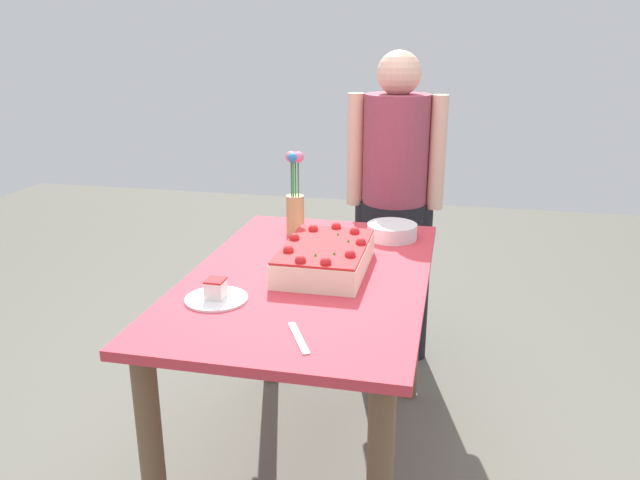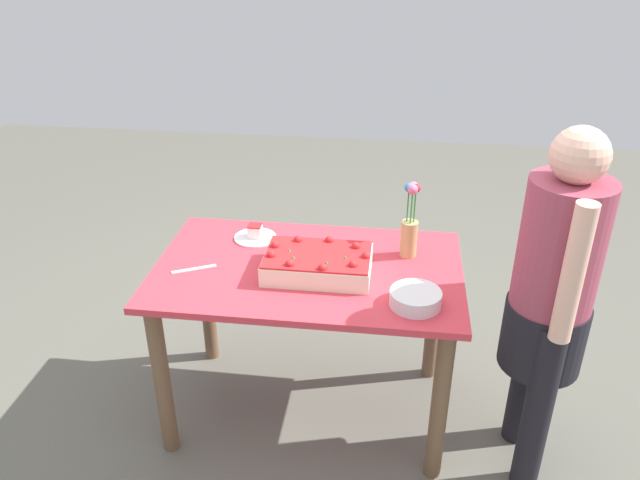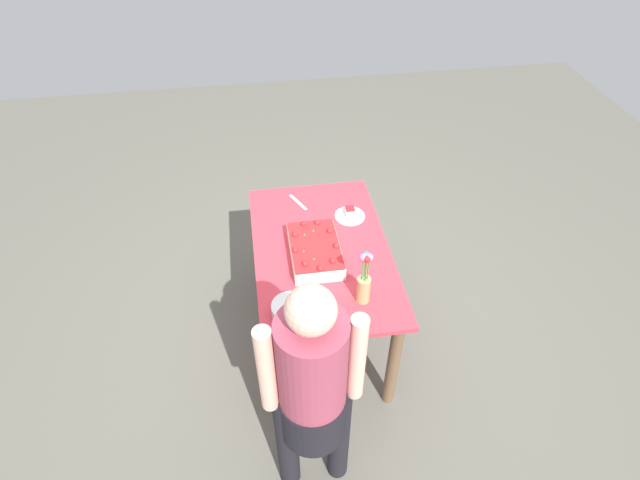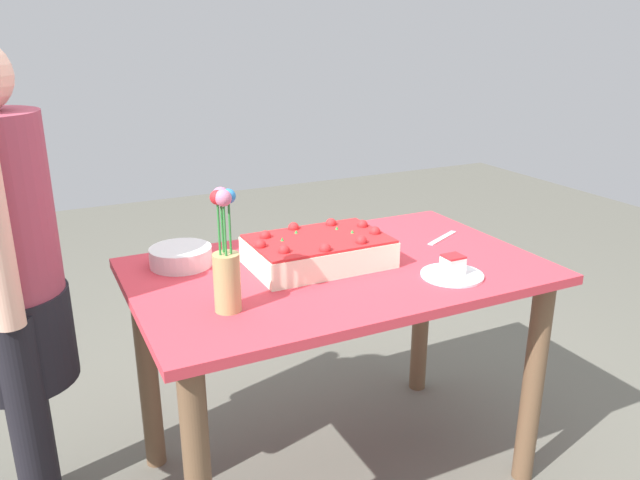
{
  "view_description": "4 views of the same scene",
  "coord_description": "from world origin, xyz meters",
  "px_view_note": "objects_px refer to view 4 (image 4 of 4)",
  "views": [
    {
      "loc": [
        -1.92,
        -0.46,
        1.55
      ],
      "look_at": [
        -0.02,
        -0.04,
        0.91
      ],
      "focal_mm": 35.0,
      "sensor_mm": 36.0,
      "label": 1
    },
    {
      "loc": [
        0.34,
        -2.24,
        2.11
      ],
      "look_at": [
        0.05,
        0.04,
        0.89
      ],
      "focal_mm": 35.0,
      "sensor_mm": 36.0,
      "label": 2
    },
    {
      "loc": [
        2.11,
        -0.34,
        2.81
      ],
      "look_at": [
        0.04,
        -0.02,
        0.9
      ],
      "focal_mm": 28.0,
      "sensor_mm": 36.0,
      "label": 3
    },
    {
      "loc": [
        0.87,
        1.64,
        1.5
      ],
      "look_at": [
        0.03,
        -0.07,
        0.85
      ],
      "focal_mm": 35.0,
      "sensor_mm": 36.0,
      "label": 4
    }
  ],
  "objects_px": {
    "sheet_cake": "(318,251)",
    "person_standing": "(6,274)",
    "flower_vase": "(226,261)",
    "serving_plate_with_slice": "(452,271)",
    "fruit_bowl": "(181,256)",
    "cake_knife": "(442,238)"
  },
  "relations": [
    {
      "from": "serving_plate_with_slice",
      "to": "person_standing",
      "type": "xyz_separation_m",
      "value": [
        1.22,
        -0.41,
        0.06
      ]
    },
    {
      "from": "sheet_cake",
      "to": "fruit_bowl",
      "type": "relative_size",
      "value": 2.21
    },
    {
      "from": "cake_knife",
      "to": "person_standing",
      "type": "distance_m",
      "value": 1.42
    },
    {
      "from": "sheet_cake",
      "to": "fruit_bowl",
      "type": "xyz_separation_m",
      "value": [
        0.4,
        -0.19,
        -0.02
      ]
    },
    {
      "from": "fruit_bowl",
      "to": "person_standing",
      "type": "bearing_deg",
      "value": 4.94
    },
    {
      "from": "sheet_cake",
      "to": "serving_plate_with_slice",
      "type": "bearing_deg",
      "value": 140.17
    },
    {
      "from": "sheet_cake",
      "to": "flower_vase",
      "type": "xyz_separation_m",
      "value": [
        0.37,
        0.2,
        0.09
      ]
    },
    {
      "from": "sheet_cake",
      "to": "flower_vase",
      "type": "bearing_deg",
      "value": 28.67
    },
    {
      "from": "serving_plate_with_slice",
      "to": "fruit_bowl",
      "type": "distance_m",
      "value": 0.86
    },
    {
      "from": "cake_knife",
      "to": "flower_vase",
      "type": "bearing_deg",
      "value": 168.38
    },
    {
      "from": "serving_plate_with_slice",
      "to": "fruit_bowl",
      "type": "relative_size",
      "value": 0.98
    },
    {
      "from": "serving_plate_with_slice",
      "to": "cake_knife",
      "type": "height_order",
      "value": "serving_plate_with_slice"
    },
    {
      "from": "sheet_cake",
      "to": "person_standing",
      "type": "relative_size",
      "value": 0.29
    },
    {
      "from": "flower_vase",
      "to": "sheet_cake",
      "type": "bearing_deg",
      "value": -151.33
    },
    {
      "from": "flower_vase",
      "to": "fruit_bowl",
      "type": "relative_size",
      "value": 1.72
    },
    {
      "from": "flower_vase",
      "to": "person_standing",
      "type": "distance_m",
      "value": 0.64
    },
    {
      "from": "sheet_cake",
      "to": "serving_plate_with_slice",
      "type": "relative_size",
      "value": 2.27
    },
    {
      "from": "sheet_cake",
      "to": "person_standing",
      "type": "xyz_separation_m",
      "value": [
        0.9,
        -0.14,
        0.03
      ]
    },
    {
      "from": "serving_plate_with_slice",
      "to": "person_standing",
      "type": "distance_m",
      "value": 1.29
    },
    {
      "from": "person_standing",
      "to": "sheet_cake",
      "type": "bearing_deg",
      "value": -9.09
    },
    {
      "from": "serving_plate_with_slice",
      "to": "person_standing",
      "type": "bearing_deg",
      "value": -18.73
    },
    {
      "from": "flower_vase",
      "to": "fruit_bowl",
      "type": "bearing_deg",
      "value": -85.67
    }
  ]
}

